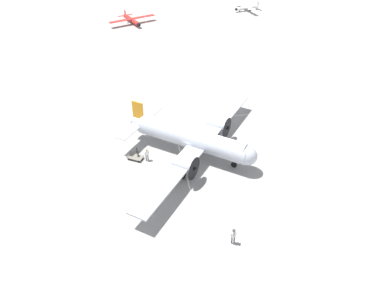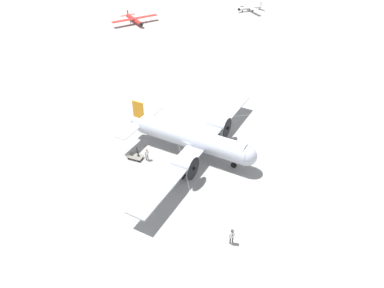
{
  "view_description": "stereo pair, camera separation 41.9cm",
  "coord_description": "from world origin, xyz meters",
  "px_view_note": "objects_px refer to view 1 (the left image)",
  "views": [
    {
      "loc": [
        36.24,
        -6.66,
        28.27
      ],
      "look_at": [
        0.0,
        0.0,
        1.51
      ],
      "focal_mm": 35.0,
      "sensor_mm": 36.0,
      "label": 1
    },
    {
      "loc": [
        36.31,
        -6.24,
        28.27
      ],
      "look_at": [
        0.0,
        0.0,
        1.51
      ],
      "focal_mm": 35.0,
      "sensor_mm": 36.0,
      "label": 2
    }
  ],
  "objects_px": {
    "baggage_cart": "(135,157)",
    "traffic_cone": "(162,186)",
    "airliner_main": "(195,139)",
    "crew_foreground": "(234,235)",
    "suitcase_near_door": "(137,151)",
    "light_aircraft_distant": "(132,20)",
    "light_aircraft_taxiing": "(247,8)",
    "passenger_boarding": "(147,153)",
    "suitcase_upright_spare": "(138,156)"
  },
  "relations": [
    {
      "from": "baggage_cart",
      "to": "traffic_cone",
      "type": "relative_size",
      "value": 3.61
    },
    {
      "from": "airliner_main",
      "to": "crew_foreground",
      "type": "bearing_deg",
      "value": -47.9
    },
    {
      "from": "suitcase_near_door",
      "to": "traffic_cone",
      "type": "distance_m",
      "value": 7.44
    },
    {
      "from": "crew_foreground",
      "to": "traffic_cone",
      "type": "height_order",
      "value": "crew_foreground"
    },
    {
      "from": "suitcase_near_door",
      "to": "light_aircraft_distant",
      "type": "xyz_separation_m",
      "value": [
        -49.6,
        2.07,
        0.57
      ]
    },
    {
      "from": "airliner_main",
      "to": "baggage_cart",
      "type": "relative_size",
      "value": 10.48
    },
    {
      "from": "light_aircraft_taxiing",
      "to": "traffic_cone",
      "type": "height_order",
      "value": "light_aircraft_taxiing"
    },
    {
      "from": "passenger_boarding",
      "to": "suitcase_upright_spare",
      "type": "height_order",
      "value": "passenger_boarding"
    },
    {
      "from": "passenger_boarding",
      "to": "light_aircraft_distant",
      "type": "bearing_deg",
      "value": 64.73
    },
    {
      "from": "suitcase_near_door",
      "to": "suitcase_upright_spare",
      "type": "distance_m",
      "value": 1.19
    },
    {
      "from": "airliner_main",
      "to": "suitcase_upright_spare",
      "type": "relative_size",
      "value": 38.2
    },
    {
      "from": "light_aircraft_taxiing",
      "to": "airliner_main",
      "type": "bearing_deg",
      "value": 52.64
    },
    {
      "from": "airliner_main",
      "to": "suitcase_upright_spare",
      "type": "distance_m",
      "value": 7.23
    },
    {
      "from": "suitcase_near_door",
      "to": "suitcase_upright_spare",
      "type": "bearing_deg",
      "value": 4.27
    },
    {
      "from": "crew_foreground",
      "to": "light_aircraft_taxiing",
      "type": "xyz_separation_m",
      "value": [
        -70.34,
        23.04,
        -0.31
      ]
    },
    {
      "from": "passenger_boarding",
      "to": "suitcase_near_door",
      "type": "xyz_separation_m",
      "value": [
        -1.77,
        -1.11,
        -0.73
      ]
    },
    {
      "from": "suitcase_upright_spare",
      "to": "traffic_cone",
      "type": "relative_size",
      "value": 0.99
    },
    {
      "from": "suitcase_upright_spare",
      "to": "light_aircraft_taxiing",
      "type": "bearing_deg",
      "value": 150.98
    },
    {
      "from": "light_aircraft_taxiing",
      "to": "baggage_cart",
      "type": "bearing_deg",
      "value": 46.46
    },
    {
      "from": "passenger_boarding",
      "to": "light_aircraft_distant",
      "type": "distance_m",
      "value": 51.38
    },
    {
      "from": "suitcase_near_door",
      "to": "light_aircraft_taxiing",
      "type": "distance_m",
      "value": 62.78
    },
    {
      "from": "light_aircraft_distant",
      "to": "suitcase_near_door",
      "type": "bearing_deg",
      "value": -23.91
    },
    {
      "from": "suitcase_upright_spare",
      "to": "passenger_boarding",
      "type": "bearing_deg",
      "value": 60.63
    },
    {
      "from": "light_aircraft_distant",
      "to": "passenger_boarding",
      "type": "bearing_deg",
      "value": -22.59
    },
    {
      "from": "baggage_cart",
      "to": "light_aircraft_taxiing",
      "type": "xyz_separation_m",
      "value": [
        -55.81,
        31.32,
        0.51
      ]
    },
    {
      "from": "suitcase_near_door",
      "to": "baggage_cart",
      "type": "distance_m",
      "value": 1.27
    },
    {
      "from": "suitcase_upright_spare",
      "to": "light_aircraft_distant",
      "type": "bearing_deg",
      "value": 177.77
    },
    {
      "from": "suitcase_upright_spare",
      "to": "baggage_cart",
      "type": "xyz_separation_m",
      "value": [
        0.05,
        -0.38,
        -0.0
      ]
    },
    {
      "from": "airliner_main",
      "to": "traffic_cone",
      "type": "relative_size",
      "value": 37.79
    },
    {
      "from": "suitcase_upright_spare",
      "to": "light_aircraft_distant",
      "type": "xyz_separation_m",
      "value": [
        -50.79,
        1.98,
        0.58
      ]
    },
    {
      "from": "crew_foreground",
      "to": "suitcase_near_door",
      "type": "bearing_deg",
      "value": -72.2
    },
    {
      "from": "passenger_boarding",
      "to": "light_aircraft_distant",
      "type": "height_order",
      "value": "light_aircraft_distant"
    },
    {
      "from": "light_aircraft_distant",
      "to": "light_aircraft_taxiing",
      "type": "height_order",
      "value": "light_aircraft_distant"
    },
    {
      "from": "suitcase_upright_spare",
      "to": "light_aircraft_distant",
      "type": "height_order",
      "value": "light_aircraft_distant"
    },
    {
      "from": "suitcase_near_door",
      "to": "airliner_main",
      "type": "bearing_deg",
      "value": 75.91
    },
    {
      "from": "suitcase_upright_spare",
      "to": "baggage_cart",
      "type": "relative_size",
      "value": 0.27
    },
    {
      "from": "light_aircraft_distant",
      "to": "traffic_cone",
      "type": "bearing_deg",
      "value": -21.27
    },
    {
      "from": "crew_foreground",
      "to": "traffic_cone",
      "type": "xyz_separation_m",
      "value": [
        -8.69,
        -5.67,
        -0.81
      ]
    },
    {
      "from": "crew_foreground",
      "to": "suitcase_upright_spare",
      "type": "distance_m",
      "value": 16.6
    },
    {
      "from": "baggage_cart",
      "to": "light_aircraft_distant",
      "type": "height_order",
      "value": "light_aircraft_distant"
    },
    {
      "from": "baggage_cart",
      "to": "light_aircraft_distant",
      "type": "bearing_deg",
      "value": 118.62
    },
    {
      "from": "light_aircraft_distant",
      "to": "light_aircraft_taxiing",
      "type": "relative_size",
      "value": 1.16
    },
    {
      "from": "airliner_main",
      "to": "traffic_cone",
      "type": "height_order",
      "value": "airliner_main"
    },
    {
      "from": "crew_foreground",
      "to": "baggage_cart",
      "type": "height_order",
      "value": "crew_foreground"
    },
    {
      "from": "suitcase_upright_spare",
      "to": "airliner_main",
      "type": "bearing_deg",
      "value": 85.34
    },
    {
      "from": "airliner_main",
      "to": "traffic_cone",
      "type": "distance_m",
      "value": 7.38
    },
    {
      "from": "crew_foreground",
      "to": "baggage_cart",
      "type": "bearing_deg",
      "value": -69.39
    },
    {
      "from": "traffic_cone",
      "to": "suitcase_near_door",
      "type": "bearing_deg",
      "value": -161.86
    },
    {
      "from": "suitcase_upright_spare",
      "to": "traffic_cone",
      "type": "height_order",
      "value": "traffic_cone"
    },
    {
      "from": "light_aircraft_taxiing",
      "to": "crew_foreground",
      "type": "bearing_deg",
      "value": 57.62
    }
  ]
}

